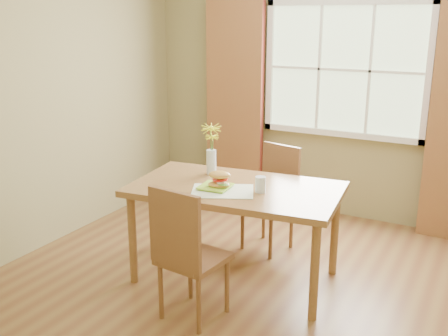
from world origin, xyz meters
The scene contains 11 objects.
room centered at (0.00, 0.00, 1.35)m, with size 4.24×3.84×2.74m.
window centered at (0.00, 1.87, 1.50)m, with size 1.62×0.06×1.32m.
curtain_left centered at (-1.15, 1.78, 1.10)m, with size 0.65×0.08×2.20m, color maroon.
dining_table centered at (-0.30, 0.15, 0.69)m, with size 1.66×1.05×0.77m.
chair_near centered at (-0.31, -0.56, 0.53)m, with size 0.44×0.44×0.96m.
chair_far centered at (-0.28, 0.84, 0.50)m, with size 0.46×0.46×0.92m.
placemat centered at (-0.33, -0.01, 0.77)m, with size 0.45×0.33×0.01m, color beige.
plate centered at (-0.41, 0.02, 0.78)m, with size 0.22×0.22×0.01m, color #9AD635.
croissant_sandwich centered at (-0.37, 0.02, 0.84)m, with size 0.19×0.15×0.13m.
water_glass centered at (-0.08, 0.11, 0.82)m, with size 0.08×0.08×0.12m.
flower_vase centered at (-0.62, 0.34, 1.01)m, with size 0.17×0.17×0.41m.
Camera 1 is at (1.41, -3.22, 2.01)m, focal length 42.00 mm.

